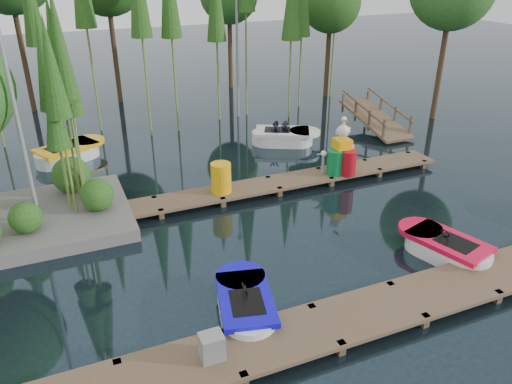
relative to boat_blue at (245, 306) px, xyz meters
name	(u,v)px	position (x,y,z in m)	size (l,w,h in m)	color
ground_plane	(247,236)	(1.35, 3.23, -0.25)	(90.00, 90.00, 0.00)	#1C2C35
near_dock	(326,325)	(1.35, -1.27, -0.02)	(18.00, 1.50, 0.50)	brown
far_dock	(246,189)	(2.35, 5.73, -0.03)	(15.00, 1.20, 0.50)	brown
lamp_island	(11,90)	(-4.15, 5.73, 4.01)	(0.30, 0.30, 7.25)	gray
lamp_rear	(237,28)	(5.35, 14.23, 4.01)	(0.30, 0.30, 7.25)	gray
ramp	(375,118)	(10.35, 9.73, 0.33)	(1.50, 3.94, 1.49)	brown
boat_blue	(245,306)	(0.00, 0.00, 0.00)	(1.76, 2.82, 0.88)	white
boat_red	(445,248)	(5.86, 0.11, 0.00)	(1.92, 2.90, 0.90)	white
boat_yellow_far	(69,153)	(-2.93, 11.38, 0.05)	(3.19, 2.49, 1.46)	white
boat_white_far	(283,137)	(5.70, 9.76, 0.06)	(3.20, 2.50, 1.38)	white
utility_cabinet	(212,347)	(-1.21, -1.27, 0.33)	(0.46, 0.39, 0.56)	gray
yellow_barrel	(221,178)	(1.46, 5.73, 0.55)	(0.67, 0.67, 1.00)	#FDB10D
drum_cluster	(343,156)	(5.99, 5.57, 0.65)	(1.19, 1.09, 2.06)	#0C7134
seagull_post	(323,158)	(5.29, 5.73, 0.63)	(0.54, 0.29, 0.87)	gray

